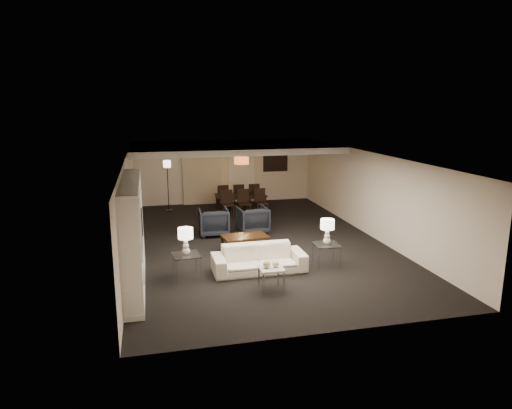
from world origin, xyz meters
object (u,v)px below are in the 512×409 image
at_px(floor_speaker, 141,234).
at_px(marble_table, 271,279).
at_px(chair_fl, 222,197).
at_px(chair_fr, 253,195).
at_px(chair_nm, 245,203).
at_px(armchair_right, 253,220).
at_px(vase_blue, 132,252).
at_px(floor_lamp, 168,186).
at_px(dining_table, 241,204).
at_px(side_table_left, 187,266).
at_px(television, 136,228).
at_px(table_lamp_right, 327,232).
at_px(sofa, 259,259).
at_px(pendant_light, 242,161).
at_px(side_table_right, 326,255).
at_px(chair_fm, 237,196).
at_px(chair_nl, 228,204).
at_px(armchair_left, 214,222).
at_px(coffee_table, 245,243).
at_px(vase_amber, 131,220).
at_px(table_lamp_left, 186,241).
at_px(chair_nr, 261,202).

bearing_deg(floor_speaker, marble_table, -44.72).
xyz_separation_m(chair_fl, chair_fr, (1.20, 0.00, 0.00)).
bearing_deg(chair_nm, armchair_right, -97.67).
relative_size(vase_blue, floor_lamp, 0.09).
bearing_deg(chair_fr, dining_table, 45.21).
relative_size(side_table_left, television, 0.51).
bearing_deg(table_lamp_right, side_table_left, 180.00).
xyz_separation_m(sofa, dining_table, (0.79, 6.05, -0.00)).
bearing_deg(armchair_right, floor_lamp, -60.73).
distance_m(marble_table, floor_speaker, 4.27).
relative_size(pendant_light, floor_speaker, 0.52).
height_order(side_table_right, chair_fm, chair_fm).
bearing_deg(side_table_right, dining_table, 98.52).
bearing_deg(television, chair_nl, -32.07).
bearing_deg(vase_blue, chair_nm, 61.81).
relative_size(armchair_left, floor_lamp, 0.48).
distance_m(marble_table, chair_fm, 7.85).
height_order(armchair_left, chair_nm, chair_nm).
distance_m(chair_nl, floor_lamp, 2.50).
bearing_deg(chair_nl, chair_fm, 63.01).
xyz_separation_m(chair_nm, chair_fl, (-0.60, 1.30, 0.00)).
distance_m(table_lamp_right, marble_table, 2.12).
relative_size(coffee_table, floor_lamp, 0.64).
xyz_separation_m(floor_speaker, chair_fl, (2.91, 4.52, -0.03)).
xyz_separation_m(chair_nl, chair_fr, (1.20, 1.30, 0.00)).
height_order(vase_blue, floor_speaker, vase_blue).
height_order(side_table_left, vase_amber, vase_amber).
xyz_separation_m(sofa, floor_lamp, (-1.78, 6.87, 0.62)).
bearing_deg(vase_amber, chair_fl, 68.08).
relative_size(table_lamp_right, chair_fm, 0.66).
bearing_deg(side_table_right, vase_blue, -163.42).
bearing_deg(chair_nl, chair_nm, -2.22).
bearing_deg(chair_nl, armchair_left, -112.88).
xyz_separation_m(table_lamp_left, television, (-1.10, 0.63, 0.22)).
bearing_deg(marble_table, table_lamp_left, 147.09).
height_order(sofa, table_lamp_right, table_lamp_right).
height_order(table_lamp_right, vase_amber, vase_amber).
bearing_deg(table_lamp_right, armchair_right, 108.43).
bearing_deg(chair_fr, chair_fl, -2.08).
relative_size(coffee_table, vase_amber, 7.27).
bearing_deg(table_lamp_left, chair_nr, 60.21).
height_order(side_table_right, chair_nr, chair_nr).
xyz_separation_m(television, floor_lamp, (1.02, 6.24, -0.15)).
height_order(marble_table, floor_speaker, floor_speaker).
relative_size(armchair_right, vase_blue, 5.15).
height_order(dining_table, chair_nr, chair_nr).
bearing_deg(vase_blue, side_table_right, 16.58).
bearing_deg(pendant_light, chair_nl, -142.98).
xyz_separation_m(side_table_left, chair_fm, (2.49, 6.70, 0.19)).
distance_m(coffee_table, side_table_left, 2.34).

